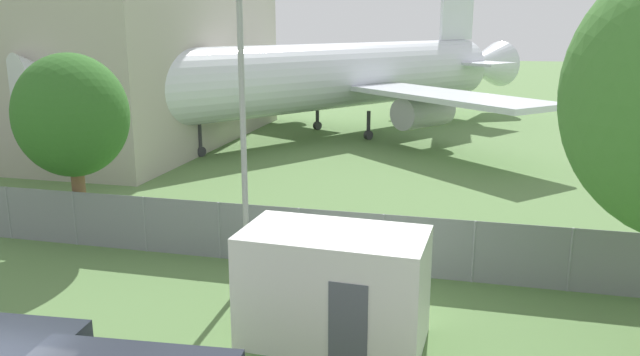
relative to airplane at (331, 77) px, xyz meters
name	(u,v)px	position (x,y,z in m)	size (l,w,h in m)	color
hangar_building	(55,36)	(-16.59, -4.29, 2.52)	(22.12, 20.55, 14.32)	#ADA899
perimeter_fence	(219,230)	(1.52, -21.79, -2.88)	(56.07, 0.07, 1.82)	gray
airplane	(331,77)	(0.00, 0.00, 0.00)	(26.29, 32.86, 12.00)	silver
portable_cabin	(334,287)	(6.09, -25.98, -2.47)	(4.21, 2.42, 2.64)	silver
picnic_bench_near_cabin	(37,349)	(0.30, -28.70, -3.32)	(2.02, 1.70, 0.76)	brown
tree_left_of_cabin	(72,116)	(-3.65, -21.31, 0.42)	(3.63, 3.63, 6.23)	brown
light_mast	(242,105)	(2.95, -23.21, 1.21)	(0.44, 0.44, 8.25)	#99999E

